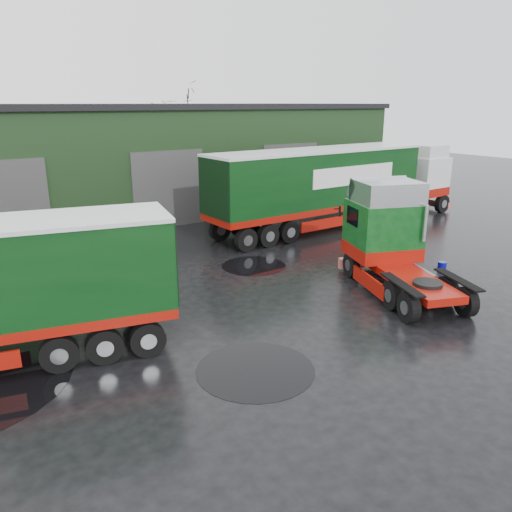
{
  "coord_description": "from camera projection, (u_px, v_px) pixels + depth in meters",
  "views": [
    {
      "loc": [
        -8.67,
        -10.3,
        6.37
      ],
      "look_at": [
        -0.27,
        2.3,
        1.7
      ],
      "focal_mm": 35.0,
      "sensor_mm": 36.0,
      "label": 1
    }
  ],
  "objects": [
    {
      "name": "ground",
      "position": [
        307.0,
        329.0,
        14.67
      ],
      "size": [
        100.0,
        100.0,
        0.0
      ],
      "primitive_type": "plane",
      "color": "black"
    },
    {
      "name": "warehouse",
      "position": [
        127.0,
        157.0,
        30.7
      ],
      "size": [
        32.4,
        12.4,
        6.3
      ],
      "color": "black",
      "rests_on": "ground"
    },
    {
      "name": "hero_tractor",
      "position": [
        406.0,
        242.0,
        16.75
      ],
      "size": [
        4.5,
        6.56,
        3.76
      ],
      "primitive_type": null,
      "rotation": [
        0.0,
        0.0,
        -0.35
      ],
      "color": "#0D4416",
      "rests_on": "ground"
    },
    {
      "name": "lorry_right",
      "position": [
        318.0,
        190.0,
        25.44
      ],
      "size": [
        16.05,
        3.25,
        4.2
      ],
      "primitive_type": null,
      "rotation": [
        0.0,
        0.0,
        -1.54
      ],
      "color": "silver",
      "rests_on": "ground"
    },
    {
      "name": "wash_bucket",
      "position": [
        442.0,
        266.0,
        19.8
      ],
      "size": [
        0.42,
        0.42,
        0.32
      ],
      "primitive_type": "cylinder",
      "rotation": [
        0.0,
        0.0,
        0.28
      ],
      "color": "#080690",
      "rests_on": "ground"
    },
    {
      "name": "tree_back_b",
      "position": [
        176.0,
        134.0,
        42.71
      ],
      "size": [
        4.4,
        4.4,
        7.5
      ],
      "primitive_type": null,
      "color": "black",
      "rests_on": "ground"
    },
    {
      "name": "puddle_0",
      "position": [
        255.0,
        370.0,
        12.41
      ],
      "size": [
        2.98,
        2.98,
        0.01
      ],
      "primitive_type": "cylinder",
      "color": "black",
      "rests_on": "ground"
    },
    {
      "name": "puddle_1",
      "position": [
        254.0,
        266.0,
        20.33
      ],
      "size": [
        2.62,
        2.62,
        0.01
      ],
      "primitive_type": "cylinder",
      "color": "black",
      "rests_on": "ground"
    }
  ]
}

